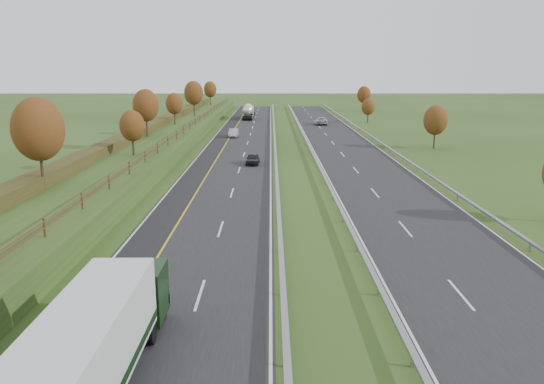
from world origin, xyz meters
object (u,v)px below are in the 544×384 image
at_px(box_lorry, 82,366).
at_px(road_tanker, 248,111).
at_px(car_small_far, 251,113).
at_px(car_dark_near, 253,159).
at_px(car_oncoming, 321,121).
at_px(car_silver_mid, 233,133).

distance_m(box_lorry, road_tanker, 114.76).
height_order(road_tanker, car_small_far, road_tanker).
bearing_deg(car_small_far, box_lorry, -87.78).
height_order(car_dark_near, car_oncoming, car_oncoming).
distance_m(car_silver_mid, car_small_far, 46.49).
bearing_deg(car_oncoming, car_dark_near, 79.22).
height_order(road_tanker, car_dark_near, road_tanker).
bearing_deg(car_oncoming, car_silver_mid, 55.35).
distance_m(road_tanker, car_small_far, 10.47).
relative_size(box_lorry, car_small_far, 3.65).
bearing_deg(road_tanker, car_dark_near, -87.08).
bearing_deg(car_small_far, car_dark_near, -85.09).
relative_size(car_dark_near, car_silver_mid, 0.91).
xyz_separation_m(box_lorry, car_silver_mid, (-0.46, 78.69, -1.56)).
distance_m(car_dark_near, car_small_far, 74.33).
xyz_separation_m(road_tanker, car_small_far, (0.36, 10.40, -1.18)).
height_order(car_silver_mid, car_small_far, car_silver_mid).
distance_m(box_lorry, car_silver_mid, 78.70).
distance_m(road_tanker, car_dark_near, 63.97).
xyz_separation_m(road_tanker, car_silver_mid, (-1.09, -36.07, -1.09)).
relative_size(car_silver_mid, car_oncoming, 0.77).
bearing_deg(car_small_far, car_silver_mid, -89.11).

